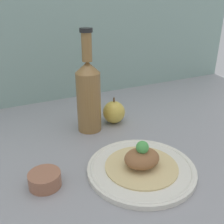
{
  "coord_description": "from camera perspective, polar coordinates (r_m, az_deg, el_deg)",
  "views": [
    {
      "loc": [
        -27.05,
        -52.41,
        41.02
      ],
      "look_at": [
        2.34,
        7.02,
        11.38
      ],
      "focal_mm": 42.0,
      "sensor_mm": 36.0,
      "label": 1
    }
  ],
  "objects": [
    {
      "name": "plated_food",
      "position": [
        0.67,
        6.49,
        -10.3
      ],
      "size": [
        18.47,
        18.47,
        7.39
      ],
      "color": "#D6BC7F",
      "rests_on": "plate"
    },
    {
      "name": "dipping_bowl",
      "position": [
        0.65,
        -14.42,
        -14.04
      ],
      "size": [
        7.6,
        7.6,
        3.49
      ],
      "color": "#996047",
      "rests_on": "ground_plane"
    },
    {
      "name": "cider_bottle",
      "position": [
        0.83,
        -5.14,
        3.98
      ],
      "size": [
        7.75,
        7.75,
        32.5
      ],
      "color": "olive",
      "rests_on": "ground_plane"
    },
    {
      "name": "plate",
      "position": [
        0.68,
        6.38,
        -12.1
      ],
      "size": [
        27.49,
        27.49,
        1.54
      ],
      "color": "silver",
      "rests_on": "ground_plane"
    },
    {
      "name": "apple",
      "position": [
        0.91,
        0.42,
        -0.02
      ],
      "size": [
        7.76,
        7.76,
        9.24
      ],
      "color": "gold",
      "rests_on": "ground_plane"
    },
    {
      "name": "ground_plane",
      "position": [
        0.73,
        0.82,
        -12.02
      ],
      "size": [
        180.0,
        110.0,
        4.0
      ],
      "primitive_type": "cube",
      "color": "gray"
    }
  ]
}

